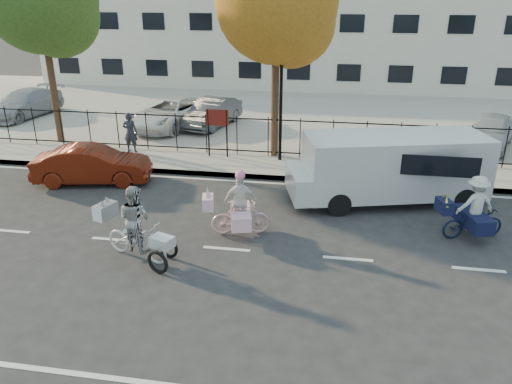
% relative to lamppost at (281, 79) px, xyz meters
% --- Properties ---
extents(ground, '(120.00, 120.00, 0.00)m').
position_rel_lamppost_xyz_m(ground, '(-0.50, -6.80, -3.11)').
color(ground, '#333334').
extents(road_markings, '(60.00, 9.52, 0.01)m').
position_rel_lamppost_xyz_m(road_markings, '(-0.50, -6.80, -3.11)').
color(road_markings, silver).
rests_on(road_markings, ground).
extents(curb, '(60.00, 0.10, 0.15)m').
position_rel_lamppost_xyz_m(curb, '(-0.50, -1.75, -3.04)').
color(curb, '#A8A399').
rests_on(curb, ground).
extents(sidewalk, '(60.00, 2.20, 0.15)m').
position_rel_lamppost_xyz_m(sidewalk, '(-0.50, -0.70, -3.04)').
color(sidewalk, '#A8A399').
rests_on(sidewalk, ground).
extents(parking_lot, '(60.00, 15.60, 0.15)m').
position_rel_lamppost_xyz_m(parking_lot, '(-0.50, 8.20, -3.04)').
color(parking_lot, '#A8A399').
rests_on(parking_lot, ground).
extents(iron_fence, '(58.00, 0.06, 1.50)m').
position_rel_lamppost_xyz_m(iron_fence, '(-0.50, 0.40, -2.21)').
color(iron_fence, black).
rests_on(iron_fence, sidewalk).
extents(building, '(34.00, 10.00, 6.00)m').
position_rel_lamppost_xyz_m(building, '(-0.50, 18.20, -0.11)').
color(building, silver).
rests_on(building, ground).
extents(lamppost, '(0.36, 0.36, 4.33)m').
position_rel_lamppost_xyz_m(lamppost, '(0.00, 0.00, 0.00)').
color(lamppost, black).
rests_on(lamppost, sidewalk).
extents(street_sign, '(0.85, 0.06, 1.80)m').
position_rel_lamppost_xyz_m(street_sign, '(-2.35, 0.00, -1.70)').
color(street_sign, black).
rests_on(street_sign, sidewalk).
extents(zebra_trike, '(2.16, 1.39, 1.86)m').
position_rel_lamppost_xyz_m(zebra_trike, '(-2.51, -7.56, -2.40)').
color(zebra_trike, white).
rests_on(zebra_trike, ground).
extents(unicorn_bike, '(1.82, 1.30, 1.80)m').
position_rel_lamppost_xyz_m(unicorn_bike, '(-0.34, -5.91, -2.45)').
color(unicorn_bike, beige).
rests_on(unicorn_bike, ground).
extents(bull_bike, '(1.89, 1.33, 1.70)m').
position_rel_lamppost_xyz_m(bull_bike, '(5.64, -5.11, -2.43)').
color(bull_bike, black).
rests_on(bull_bike, ground).
extents(white_van, '(6.21, 3.30, 2.07)m').
position_rel_lamppost_xyz_m(white_van, '(3.69, -2.95, -1.97)').
color(white_van, white).
rests_on(white_van, ground).
extents(red_sedan, '(3.98, 2.08, 1.25)m').
position_rel_lamppost_xyz_m(red_sedan, '(-5.91, -3.00, -2.49)').
color(red_sedan, '#5B180A').
rests_on(red_sedan, ground).
extents(pedestrian, '(0.58, 0.40, 1.56)m').
position_rel_lamppost_xyz_m(pedestrian, '(-5.81, 0.00, -2.18)').
color(pedestrian, black).
rests_on(pedestrian, sidewalk).
extents(lot_car_a, '(2.45, 4.67, 1.29)m').
position_rel_lamppost_xyz_m(lot_car_a, '(-13.29, 4.64, -2.32)').
color(lot_car_a, '#A4A6AC').
rests_on(lot_car_a, parking_lot).
extents(lot_car_b, '(3.12, 5.06, 1.31)m').
position_rel_lamppost_xyz_m(lot_car_b, '(-5.53, 3.84, -2.31)').
color(lot_car_b, silver).
rests_on(lot_car_b, parking_lot).
extents(lot_car_c, '(2.21, 4.05, 1.27)m').
position_rel_lamppost_xyz_m(lot_car_c, '(-3.68, 4.30, -2.33)').
color(lot_car_c, '#45484C').
rests_on(lot_car_c, parking_lot).
extents(lot_car_d, '(2.86, 4.16, 1.32)m').
position_rel_lamppost_xyz_m(lot_car_d, '(8.04, 2.98, -2.30)').
color(lot_car_d, '#AFB1B7').
rests_on(lot_car_d, parking_lot).
extents(tree_west, '(4.39, 4.39, 8.04)m').
position_rel_lamppost_xyz_m(tree_west, '(-9.17, 0.97, 2.52)').
color(tree_west, '#442D1D').
rests_on(tree_west, ground).
extents(tree_mid, '(4.24, 4.24, 7.77)m').
position_rel_lamppost_xyz_m(tree_mid, '(-0.13, 0.56, 2.32)').
color(tree_mid, '#442D1D').
rests_on(tree_mid, ground).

